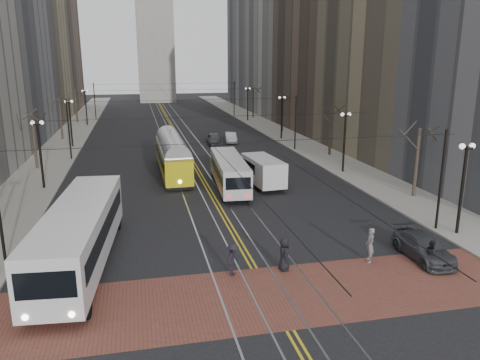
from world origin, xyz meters
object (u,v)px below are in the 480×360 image
cargo_van (263,172)px  pedestrian_a (284,254)px  sedan_parked (423,247)px  pedestrian_d (233,259)px  rear_bus (229,173)px  sedan_grey (215,139)px  streetcar (173,159)px  pedestrian_c (432,254)px  transit_bus (80,237)px  sedan_silver (231,138)px  pedestrian_b (370,245)px

cargo_van → pedestrian_a: (-3.32, -16.37, -0.35)m
sedan_parked → pedestrian_d: pedestrian_d is taller
rear_bus → sedan_grey: (2.20, 20.70, -0.56)m
streetcar → rear_bus: (4.30, -6.15, -0.17)m
sedan_parked → pedestrian_d: 10.76m
rear_bus → pedestrian_c: 19.28m
transit_bus → cargo_van: size_ratio=2.34×
sedan_silver → cargo_van: bearing=-87.5°
pedestrian_c → pedestrian_a: bearing=94.4°
rear_bus → pedestrian_d: bearing=-96.9°
sedan_grey → sedan_silver: bearing=34.6°
rear_bus → pedestrian_a: size_ratio=5.74×
sedan_silver → pedestrian_b: 38.61m
streetcar → sedan_parked: 25.72m
transit_bus → sedan_parked: (18.43, -3.10, -1.01)m
pedestrian_a → pedestrian_b: bearing=-83.0°
transit_bus → pedestrian_a: bearing=-10.3°
pedestrian_b → sedan_grey: bearing=-165.9°
sedan_parked → sedan_silver: bearing=95.4°
sedan_silver → transit_bus: bearing=-106.6°
rear_bus → cargo_van: size_ratio=1.80×
cargo_van → pedestrian_c: bearing=-81.6°
cargo_van → pedestrian_b: 16.44m
transit_bus → sedan_grey: size_ratio=2.93×
streetcar → cargo_van: size_ratio=2.25×
sedan_parked → streetcar: bearing=118.7°
cargo_van → sedan_parked: cargo_van is taller
sedan_parked → pedestrian_c: 1.27m
rear_bus → streetcar: bearing=128.7°
transit_bus → rear_bus: 17.23m
transit_bus → sedan_parked: bearing=-4.4°
streetcar → pedestrian_a: size_ratio=7.17×
transit_bus → pedestrian_c: transit_bus is taller
sedan_parked → pedestrian_b: 3.17m
sedan_grey → pedestrian_d: size_ratio=2.63×
pedestrian_b → streetcar: bearing=-148.1°
transit_bus → sedan_silver: bearing=71.9°
transit_bus → streetcar: 20.66m
sedan_grey → sedan_parked: (5.50, -37.28, -0.11)m
sedan_silver → sedan_parked: 38.95m
sedan_grey → sedan_parked: 37.69m
sedan_grey → pedestrian_a: 37.15m
sedan_grey → pedestrian_c: (5.17, -38.51, 0.01)m
streetcar → cargo_van: (7.30, -6.14, -0.25)m
pedestrian_c → pedestrian_d: pedestrian_d is taller
cargo_van → pedestrian_b: size_ratio=2.95×
streetcar → sedan_silver: size_ratio=3.16×
pedestrian_a → pedestrian_c: size_ratio=1.15×
streetcar → sedan_silver: 18.41m
sedan_silver → pedestrian_d: pedestrian_d is taller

